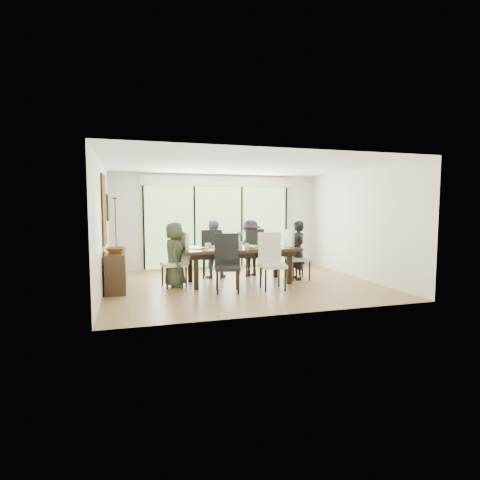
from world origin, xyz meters
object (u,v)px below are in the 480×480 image
object	(u,v)px
chair_near_left	(227,263)
person_left_end	(175,255)
chair_left_end	(174,259)
chair_far_left	(212,253)
chair_right_end	(298,255)
laptop	(204,248)
person_far_left	(212,249)
person_far_right	(251,248)
person_right_end	(297,250)
vase	(240,244)
table_top	(239,249)
chair_near_right	(273,261)
cup_a	(208,245)
bowl	(115,250)
cup_c	(270,244)
sideboard	(116,271)
cup_b	(246,245)
chair_far_right	(250,252)

from	to	relation	value
chair_near_left	person_left_end	distance (m)	1.31
chair_left_end	chair_far_left	world-z (taller)	same
chair_right_end	laptop	size ratio (longest dim) A/B	3.33
person_far_left	person_far_right	distance (m)	1.00
person_right_end	person_far_right	distance (m)	1.25
vase	person_right_end	bearing A→B (deg)	-2.00
table_top	chair_near_right	bearing A→B (deg)	-60.11
laptop	cup_a	size ratio (longest dim) A/B	2.66
chair_far_left	person_right_end	size ratio (longest dim) A/B	0.85
chair_left_end	chair_near_left	xyz separation A→B (m)	(1.00, -0.87, 0.00)
person_far_right	laptop	bearing A→B (deg)	25.33
chair_near_right	bowl	xyz separation A→B (m)	(-3.22, 0.86, 0.25)
chair_near_right	cup_c	world-z (taller)	chair_near_right
chair_right_end	sideboard	distance (m)	4.22
cup_b	bowl	bearing A→B (deg)	178.16
chair_far_left	person_far_left	bearing A→B (deg)	104.13
person_far_right	cup_c	world-z (taller)	person_far_right
chair_far_left	cup_a	size ratio (longest dim) A/B	8.87
table_top	chair_right_end	distance (m)	1.51
sideboard	person_far_right	bearing A→B (deg)	12.72
cup_b	bowl	xyz separation A→B (m)	(-2.87, 0.09, -0.02)
chair_left_end	sideboard	bearing A→B (deg)	-102.89
chair_near_left	chair_near_right	xyz separation A→B (m)	(1.00, 0.00, 0.00)
chair_right_end	chair_far_right	xyz separation A→B (m)	(-0.95, 0.85, 0.00)
chair_far_left	chair_far_right	xyz separation A→B (m)	(1.00, 0.00, 0.00)
chair_near_left	table_top	bearing A→B (deg)	71.20
chair_near_left	sideboard	bearing A→B (deg)	167.63
chair_left_end	person_left_end	world-z (taller)	person_left_end
chair_near_left	cup_a	xyz separation A→B (m)	(-0.20, 1.02, 0.28)
table_top	chair_far_left	world-z (taller)	chair_far_left
person_far_left	bowl	xyz separation A→B (m)	(-2.27, -0.84, 0.15)
cup_c	person_far_left	bearing A→B (deg)	149.72
table_top	cup_b	size ratio (longest dim) A/B	24.00
chair_far_left	chair_near_left	size ratio (longest dim) A/B	1.00
chair_far_left	vase	distance (m)	0.99
person_far_left	cup_a	distance (m)	0.74
chair_right_end	person_left_end	xyz separation A→B (m)	(-2.98, 0.00, 0.11)
chair_near_right	cup_a	size ratio (longest dim) A/B	8.87
person_right_end	person_far_right	xyz separation A→B (m)	(-0.93, 0.83, 0.00)
chair_far_right	cup_c	distance (m)	0.84
chair_right_end	person_far_left	world-z (taller)	person_far_left
person_right_end	cup_c	bearing A→B (deg)	-98.03
person_far_left	laptop	size ratio (longest dim) A/B	3.91
chair_far_right	chair_near_right	world-z (taller)	same
chair_far_right	person_far_left	bearing A→B (deg)	-8.35
cup_c	table_top	bearing A→B (deg)	-172.87
person_right_end	sideboard	distance (m)	4.21
chair_right_end	cup_a	size ratio (longest dim) A/B	8.87
chair_left_end	person_right_end	xyz separation A→B (m)	(2.98, 0.00, 0.11)
cup_c	sideboard	xyz separation A→B (m)	(-3.52, -0.01, -0.48)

